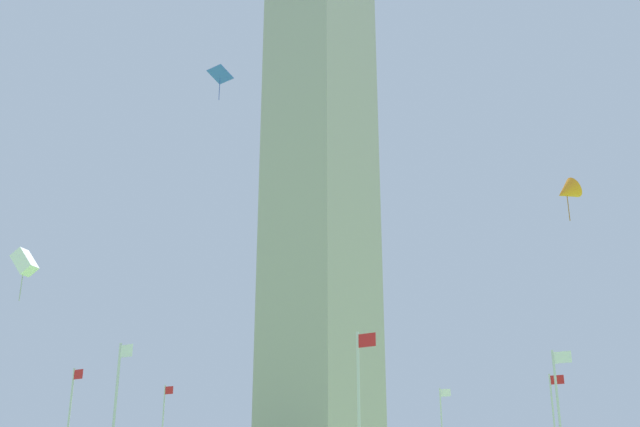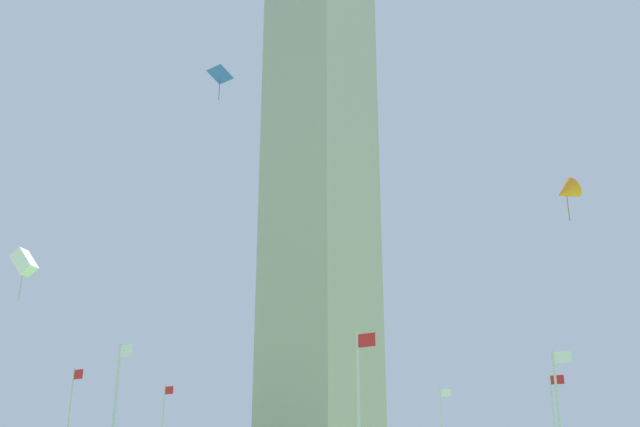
% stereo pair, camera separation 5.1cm
% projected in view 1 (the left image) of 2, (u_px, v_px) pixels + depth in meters
% --- Properties ---
extents(obelisk_monument, '(6.69, 6.69, 60.81)m').
position_uv_depth(obelisk_monument, '(320.00, 97.00, 57.22)').
color(obelisk_monument, '#A8A399').
rests_on(obelisk_monument, ground).
extents(flagpole_n, '(1.12, 0.14, 8.59)m').
position_uv_depth(flagpole_n, '(561.00, 421.00, 38.81)').
color(flagpole_n, silver).
rests_on(flagpole_n, ground).
extents(flagpole_sw, '(1.12, 0.14, 8.59)m').
position_uv_depth(flagpole_sw, '(68.00, 427.00, 47.14)').
color(flagpole_sw, silver).
rests_on(flagpole_sw, ground).
extents(flagpole_w, '(1.12, 0.14, 8.59)m').
position_uv_depth(flagpole_w, '(115.00, 419.00, 36.38)').
color(flagpole_w, silver).
rests_on(flagpole_w, ground).
extents(flagpole_nw, '(1.12, 0.14, 8.59)m').
position_uv_depth(flagpole_nw, '(360.00, 415.00, 32.93)').
color(flagpole_nw, silver).
rests_on(flagpole_nw, ground).
extents(kite_blue_diamond, '(1.39, 1.31, 2.17)m').
position_uv_depth(kite_blue_diamond, '(220.00, 75.00, 47.31)').
color(kite_blue_diamond, blue).
extents(kite_orange_delta, '(1.73, 1.73, 2.21)m').
position_uv_depth(kite_orange_delta, '(567.00, 192.00, 34.65)').
color(kite_orange_delta, orange).
extents(kite_white_box, '(1.27, 1.01, 2.27)m').
position_uv_depth(kite_white_box, '(24.00, 262.00, 29.92)').
color(kite_white_box, white).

